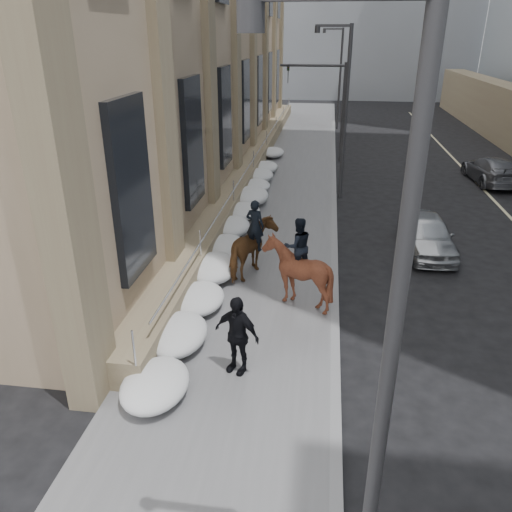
# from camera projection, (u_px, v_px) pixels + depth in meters

# --- Properties ---
(ground) EXTENTS (140.00, 140.00, 0.00)m
(ground) POSITION_uv_depth(u_px,v_px,m) (233.00, 353.00, 12.94)
(ground) COLOR black
(ground) RESTS_ON ground
(sidewalk) EXTENTS (5.00, 80.00, 0.12)m
(sidewalk) POSITION_uv_depth(u_px,v_px,m) (274.00, 220.00, 21.95)
(sidewalk) COLOR #58575A
(sidewalk) RESTS_ON ground
(curb) EXTENTS (0.24, 80.00, 0.12)m
(curb) POSITION_uv_depth(u_px,v_px,m) (334.00, 223.00, 21.62)
(curb) COLOR slate
(curb) RESTS_ON ground
(limestone_building) EXTENTS (6.10, 44.00, 18.00)m
(limestone_building) POSITION_uv_depth(u_px,v_px,m) (202.00, 8.00, 28.01)
(limestone_building) COLOR #8E785D
(limestone_building) RESTS_ON ground
(bg_building_far) EXTENTS (24.00, 12.00, 20.00)m
(bg_building_far) POSITION_uv_depth(u_px,v_px,m) (279.00, 15.00, 74.68)
(bg_building_far) COLOR gray
(bg_building_far) RESTS_ON ground
(streetlight_near) EXTENTS (1.71, 0.24, 8.00)m
(streetlight_near) POSITION_uv_depth(u_px,v_px,m) (376.00, 344.00, 5.30)
(streetlight_near) COLOR #2D2D30
(streetlight_near) RESTS_ON ground
(streetlight_mid) EXTENTS (1.71, 0.24, 8.00)m
(streetlight_mid) POSITION_uv_depth(u_px,v_px,m) (343.00, 104.00, 23.37)
(streetlight_mid) COLOR #2D2D30
(streetlight_mid) RESTS_ON ground
(streetlight_far) EXTENTS (1.71, 0.24, 8.00)m
(streetlight_far) POSITION_uv_depth(u_px,v_px,m) (338.00, 73.00, 41.44)
(streetlight_far) COLOR #2D2D30
(streetlight_far) RESTS_ON ground
(traffic_signal) EXTENTS (4.10, 0.22, 6.00)m
(traffic_signal) POSITION_uv_depth(u_px,v_px,m) (329.00, 96.00, 30.92)
(traffic_signal) COLOR #2D2D30
(traffic_signal) RESTS_ON ground
(snow_bank) EXTENTS (1.70, 18.10, 0.76)m
(snow_bank) POSITION_uv_depth(u_px,v_px,m) (235.00, 225.00, 20.26)
(snow_bank) COLOR silver
(snow_bank) RESTS_ON sidewalk
(mounted_horse_left) EXTENTS (1.61, 2.41, 2.60)m
(mounted_horse_left) POSITION_uv_depth(u_px,v_px,m) (252.00, 247.00, 16.47)
(mounted_horse_left) COLOR #4E2F17
(mounted_horse_left) RESTS_ON sidewalk
(mounted_horse_right) EXTENTS (2.26, 2.38, 2.69)m
(mounted_horse_right) POSITION_uv_depth(u_px,v_px,m) (297.00, 269.00, 14.67)
(mounted_horse_right) COLOR #4D2416
(mounted_horse_right) RESTS_ON sidewalk
(pedestrian) EXTENTS (1.27, 0.88, 2.00)m
(pedestrian) POSITION_uv_depth(u_px,v_px,m) (237.00, 335.00, 11.72)
(pedestrian) COLOR black
(pedestrian) RESTS_ON sidewalk
(car_silver) EXTENTS (1.87, 4.25, 1.42)m
(car_silver) POSITION_uv_depth(u_px,v_px,m) (427.00, 234.00, 18.67)
(car_silver) COLOR #A3A6AA
(car_silver) RESTS_ON ground
(car_grey) EXTENTS (2.39, 5.09, 1.44)m
(car_grey) POSITION_uv_depth(u_px,v_px,m) (491.00, 170.00, 27.43)
(car_grey) COLOR #5C5E64
(car_grey) RESTS_ON ground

